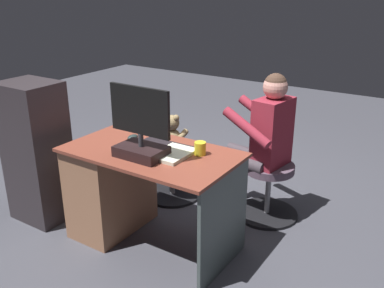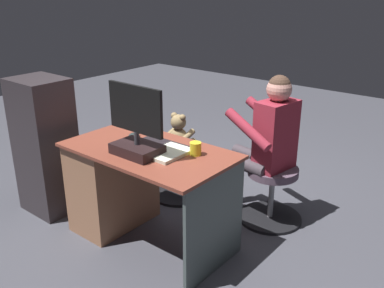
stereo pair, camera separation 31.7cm
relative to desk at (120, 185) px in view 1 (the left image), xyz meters
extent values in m
plane|color=#41424A|center=(-0.31, -0.39, -0.39)|extent=(10.00, 10.00, 0.00)
cube|color=brown|center=(-0.31, 0.00, 0.33)|extent=(1.22, 0.69, 0.02)
cube|color=#9C6A4B|center=(0.09, 0.00, -0.03)|extent=(0.39, 0.63, 0.71)
cube|color=#475351|center=(-0.90, 0.00, -0.03)|extent=(0.02, 0.62, 0.71)
cube|color=black|center=(-0.32, 0.11, 0.38)|extent=(0.33, 0.22, 0.07)
cylinder|color=#333338|center=(-0.32, 0.11, 0.46)|extent=(0.04, 0.04, 0.09)
cube|color=black|center=(-0.32, 0.11, 0.66)|extent=(0.47, 0.02, 0.32)
cube|color=black|center=(-0.32, 0.10, 0.66)|extent=(0.43, 0.00, 0.28)
cube|color=black|center=(-0.37, -0.12, 0.36)|extent=(0.42, 0.14, 0.02)
ellipsoid|color=#232F2E|center=(-0.06, -0.10, 0.36)|extent=(0.06, 0.10, 0.04)
cylinder|color=yellow|center=(-0.64, -0.13, 0.39)|extent=(0.08, 0.08, 0.09)
cube|color=black|center=(-0.09, -0.04, 0.35)|extent=(0.06, 0.15, 0.02)
cube|color=beige|center=(-0.49, -0.01, 0.36)|extent=(0.22, 0.30, 0.02)
cylinder|color=black|center=(0.00, -0.68, -0.38)|extent=(0.50, 0.50, 0.03)
cylinder|color=gray|center=(0.00, -0.68, -0.18)|extent=(0.04, 0.04, 0.38)
cylinder|color=#34398F|center=(0.00, -0.68, 0.04)|extent=(0.40, 0.40, 0.06)
ellipsoid|color=#917950|center=(0.00, -0.68, 0.16)|extent=(0.17, 0.15, 0.18)
sphere|color=#917950|center=(0.00, -0.68, 0.31)|extent=(0.13, 0.13, 0.13)
sphere|color=beige|center=(0.00, -0.74, 0.30)|extent=(0.05, 0.05, 0.05)
sphere|color=#917950|center=(-0.05, -0.68, 0.36)|extent=(0.06, 0.06, 0.06)
sphere|color=#917950|center=(0.05, -0.68, 0.36)|extent=(0.06, 0.06, 0.06)
cylinder|color=#917950|center=(-0.09, -0.72, 0.20)|extent=(0.05, 0.14, 0.09)
cylinder|color=#917950|center=(0.09, -0.72, 0.20)|extent=(0.05, 0.14, 0.09)
cylinder|color=#917950|center=(-0.05, -0.78, 0.10)|extent=(0.06, 0.11, 0.06)
cylinder|color=#917950|center=(0.05, -0.78, 0.10)|extent=(0.06, 0.11, 0.06)
cylinder|color=black|center=(-0.86, -0.83, -0.38)|extent=(0.51, 0.51, 0.03)
cylinder|color=gray|center=(-0.86, -0.83, -0.18)|extent=(0.04, 0.04, 0.38)
cylinder|color=#554352|center=(-0.86, -0.83, 0.04)|extent=(0.40, 0.40, 0.06)
cube|color=maroon|center=(-0.86, -0.83, 0.34)|extent=(0.25, 0.35, 0.54)
sphere|color=tan|center=(-0.86, -0.83, 0.70)|extent=(0.19, 0.19, 0.19)
sphere|color=#463125|center=(-0.86, -0.83, 0.72)|extent=(0.17, 0.17, 0.17)
cylinder|color=maroon|center=(-0.74, -0.61, 0.42)|extent=(0.43, 0.14, 0.25)
cylinder|color=maroon|center=(-0.68, -1.00, 0.42)|extent=(0.43, 0.14, 0.25)
cylinder|color=#40373E|center=(-0.67, -0.71, 0.09)|extent=(0.42, 0.17, 0.11)
cylinder|color=#40373E|center=(-0.48, -0.67, -0.16)|extent=(0.10, 0.10, 0.46)
cylinder|color=#40373E|center=(-0.65, -0.88, 0.09)|extent=(0.42, 0.17, 0.11)
cylinder|color=#40373E|center=(-0.45, -0.85, -0.16)|extent=(0.10, 0.10, 0.46)
cube|color=#2F292C|center=(0.69, 0.18, 0.17)|extent=(0.44, 0.36, 1.13)
camera|label=1|loc=(-2.04, 2.15, 1.45)|focal=40.06mm
camera|label=2|loc=(-2.30, 1.96, 1.45)|focal=40.06mm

